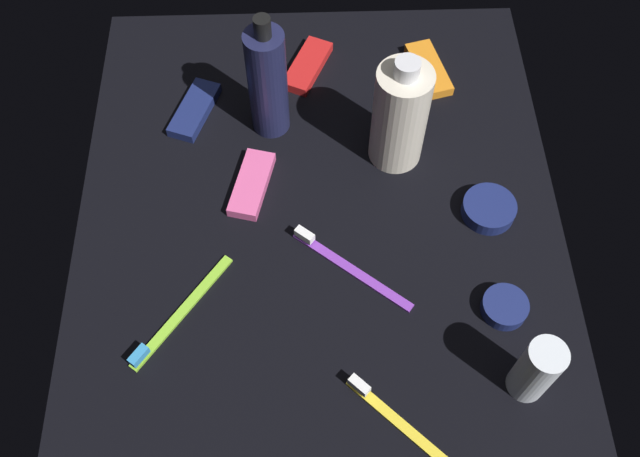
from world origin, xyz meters
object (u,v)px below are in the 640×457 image
(snack_bar_navy, at_px, (195,110))
(cream_tin_right, at_px, (505,307))
(toothbrush_lime, at_px, (176,317))
(snack_bar_orange, at_px, (429,69))
(toothbrush_purple, at_px, (345,264))
(toothbrush_yellow, at_px, (402,424))
(bodywash_bottle, at_px, (400,116))
(snack_bar_pink, at_px, (252,184))
(lotion_bottle, at_px, (268,82))
(deodorant_stick, at_px, (536,370))
(snack_bar_red, at_px, (307,66))
(cream_tin_left, at_px, (489,209))

(snack_bar_navy, distance_m, cream_tin_right, 0.51)
(toothbrush_lime, relative_size, snack_bar_orange, 1.45)
(toothbrush_purple, height_order, toothbrush_yellow, same)
(toothbrush_yellow, bearing_deg, snack_bar_navy, 29.41)
(snack_bar_navy, bearing_deg, bodywash_bottle, -85.16)
(toothbrush_lime, height_order, snack_bar_pink, toothbrush_lime)
(lotion_bottle, xyz_separation_m, toothbrush_lime, (-0.30, 0.11, -0.08))
(deodorant_stick, distance_m, snack_bar_navy, 0.58)
(deodorant_stick, bearing_deg, toothbrush_yellow, 106.40)
(snack_bar_red, distance_m, snack_bar_orange, 0.18)
(bodywash_bottle, relative_size, snack_bar_red, 1.72)
(toothbrush_purple, xyz_separation_m, cream_tin_left, (0.07, -0.19, 0.00))
(snack_bar_orange, xyz_separation_m, cream_tin_right, (-0.39, -0.05, 0.00))
(lotion_bottle, relative_size, snack_bar_navy, 1.91)
(toothbrush_purple, distance_m, cream_tin_right, 0.20)
(snack_bar_pink, bearing_deg, cream_tin_right, -107.01)
(bodywash_bottle, xyz_separation_m, snack_bar_pink, (-0.05, 0.20, -0.07))
(snack_bar_navy, xyz_separation_m, cream_tin_left, (-0.18, -0.40, 0.00))
(deodorant_stick, xyz_separation_m, toothbrush_lime, (0.09, 0.41, -0.05))
(toothbrush_purple, height_order, cream_tin_right, toothbrush_purple)
(deodorant_stick, distance_m, cream_tin_right, 0.10)
(bodywash_bottle, relative_size, toothbrush_yellow, 1.29)
(snack_bar_navy, xyz_separation_m, cream_tin_right, (-0.32, -0.40, 0.00))
(snack_bar_pink, relative_size, snack_bar_navy, 1.00)
(bodywash_bottle, distance_m, toothbrush_purple, 0.21)
(toothbrush_yellow, height_order, cream_tin_right, toothbrush_yellow)
(bodywash_bottle, distance_m, deodorant_stick, 0.36)
(toothbrush_lime, distance_m, snack_bar_pink, 0.21)
(toothbrush_purple, height_order, snack_bar_navy, toothbrush_purple)
(deodorant_stick, relative_size, snack_bar_navy, 1.00)
(bodywash_bottle, distance_m, toothbrush_lime, 0.38)
(toothbrush_lime, xyz_separation_m, cream_tin_right, (-0.00, -0.40, 0.00))
(lotion_bottle, height_order, cream_tin_right, lotion_bottle)
(snack_bar_red, distance_m, snack_bar_navy, 0.18)
(bodywash_bottle, xyz_separation_m, cream_tin_left, (-0.10, -0.12, -0.07))
(lotion_bottle, distance_m, deodorant_stick, 0.49)
(bodywash_bottle, bearing_deg, toothbrush_yellow, 176.43)
(deodorant_stick, xyz_separation_m, cream_tin_right, (0.09, 0.01, -0.04))
(lotion_bottle, relative_size, toothbrush_yellow, 1.43)
(lotion_bottle, distance_m, snack_bar_red, 0.14)
(deodorant_stick, relative_size, cream_tin_left, 1.47)
(snack_bar_red, height_order, snack_bar_pink, same)
(snack_bar_navy, bearing_deg, toothbrush_purple, -120.76)
(toothbrush_lime, xyz_separation_m, snack_bar_pink, (0.19, -0.09, 0.00))
(toothbrush_lime, relative_size, cream_tin_right, 2.67)
(toothbrush_purple, height_order, snack_bar_pink, toothbrush_purple)
(snack_bar_red, bearing_deg, bodywash_bottle, -118.78)
(toothbrush_purple, relative_size, snack_bar_pink, 1.43)
(lotion_bottle, bearing_deg, snack_bar_orange, -68.93)
(bodywash_bottle, height_order, toothbrush_purple, bodywash_bottle)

